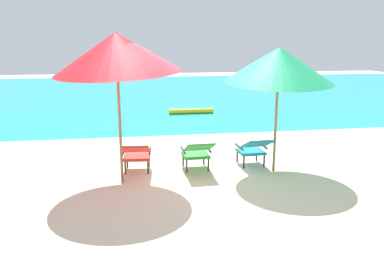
% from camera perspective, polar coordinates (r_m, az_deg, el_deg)
% --- Properties ---
extents(ground_plane, '(40.00, 40.00, 0.00)m').
position_cam_1_polar(ground_plane, '(11.33, -2.70, 0.19)').
color(ground_plane, beige).
extents(ocean_band, '(40.00, 18.00, 0.01)m').
position_cam_1_polar(ocean_band, '(19.13, -5.31, 5.43)').
color(ocean_band, teal).
rests_on(ocean_band, ground_plane).
extents(swim_buoy, '(1.60, 0.18, 0.18)m').
position_cam_1_polar(swim_buoy, '(13.37, -0.11, 2.62)').
color(swim_buoy, yellow).
rests_on(swim_buoy, ocean_band).
extents(lounge_chair_left, '(0.60, 0.91, 0.68)m').
position_cam_1_polar(lounge_chair_left, '(7.31, -8.51, -3.90)').
color(lounge_chair_left, red).
rests_on(lounge_chair_left, ground_plane).
extents(lounge_chair_center, '(0.57, 0.89, 0.68)m').
position_cam_1_polar(lounge_chair_center, '(7.36, 0.81, -3.64)').
color(lounge_chair_center, '#338E3D').
rests_on(lounge_chair_center, ground_plane).
extents(lounge_chair_right, '(0.58, 0.90, 0.68)m').
position_cam_1_polar(lounge_chair_right, '(7.70, 9.45, -3.06)').
color(lounge_chair_right, teal).
rests_on(lounge_chair_right, ground_plane).
extents(beach_umbrella_left, '(3.09, 3.09, 2.75)m').
position_cam_1_polar(beach_umbrella_left, '(6.55, -11.46, 11.24)').
color(beach_umbrella_left, olive).
rests_on(beach_umbrella_left, ground_plane).
extents(beach_umbrella_right, '(2.23, 2.26, 2.49)m').
position_cam_1_polar(beach_umbrella_right, '(7.25, 13.15, 9.41)').
color(beach_umbrella_right, olive).
rests_on(beach_umbrella_right, ground_plane).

